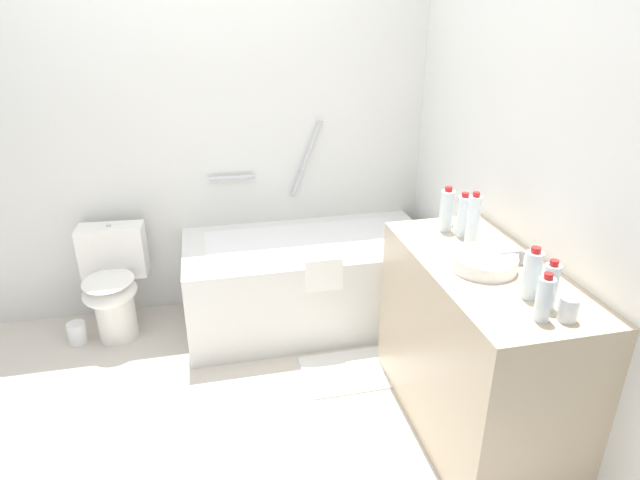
# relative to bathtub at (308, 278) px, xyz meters

# --- Properties ---
(ground_plane) EXTENTS (4.00, 4.00, 0.00)m
(ground_plane) POSITION_rel_bathtub_xyz_m (-0.63, -0.81, -0.31)
(ground_plane) COLOR beige
(wall_back_tiled) EXTENTS (3.40, 0.10, 2.37)m
(wall_back_tiled) POSITION_rel_bathtub_xyz_m (-0.63, 0.44, 0.88)
(wall_back_tiled) COLOR silver
(wall_back_tiled) RESTS_ON ground_plane
(wall_right_mirror) EXTENTS (0.10, 2.79, 2.37)m
(wall_right_mirror) POSITION_rel_bathtub_xyz_m (0.92, -0.81, 0.88)
(wall_right_mirror) COLOR silver
(wall_right_mirror) RESTS_ON ground_plane
(bathtub) EXTENTS (1.56, 0.77, 1.26)m
(bathtub) POSITION_rel_bathtub_xyz_m (0.00, 0.00, 0.00)
(bathtub) COLOR silver
(bathtub) RESTS_ON ground_plane
(toilet) EXTENTS (0.41, 0.53, 0.70)m
(toilet) POSITION_rel_bathtub_xyz_m (-1.22, 0.12, 0.05)
(toilet) COLOR white
(toilet) RESTS_ON ground_plane
(vanity_counter) EXTENTS (0.56, 1.16, 0.89)m
(vanity_counter) POSITION_rel_bathtub_xyz_m (0.59, -1.12, 0.13)
(vanity_counter) COLOR tan
(vanity_counter) RESTS_ON ground_plane
(sink_basin) EXTENTS (0.29, 0.29, 0.06)m
(sink_basin) POSITION_rel_bathtub_xyz_m (0.55, -1.14, 0.61)
(sink_basin) COLOR white
(sink_basin) RESTS_ON vanity_counter
(sink_faucet) EXTENTS (0.12, 0.15, 0.07)m
(sink_faucet) POSITION_rel_bathtub_xyz_m (0.72, -1.14, 0.61)
(sink_faucet) COLOR #ACACB1
(sink_faucet) RESTS_ON vanity_counter
(water_bottle_0) EXTENTS (0.07, 0.07, 0.22)m
(water_bottle_0) POSITION_rel_bathtub_xyz_m (0.61, -1.41, 0.68)
(water_bottle_0) COLOR silver
(water_bottle_0) RESTS_ON vanity_counter
(water_bottle_1) EXTENTS (0.06, 0.06, 0.26)m
(water_bottle_1) POSITION_rel_bathtub_xyz_m (0.62, -0.89, 0.70)
(water_bottle_1) COLOR silver
(water_bottle_1) RESTS_ON vanity_counter
(water_bottle_2) EXTENTS (0.06, 0.06, 0.20)m
(water_bottle_2) POSITION_rel_bathtub_xyz_m (0.63, -1.50, 0.67)
(water_bottle_2) COLOR silver
(water_bottle_2) RESTS_ON vanity_counter
(water_bottle_3) EXTENTS (0.06, 0.06, 0.23)m
(water_bottle_3) POSITION_rel_bathtub_xyz_m (0.62, -0.79, 0.68)
(water_bottle_3) COLOR silver
(water_bottle_3) RESTS_ON vanity_counter
(water_bottle_4) EXTENTS (0.06, 0.06, 0.19)m
(water_bottle_4) POSITION_rel_bathtub_xyz_m (0.56, -1.57, 0.67)
(water_bottle_4) COLOR silver
(water_bottle_4) RESTS_ON vanity_counter
(water_bottle_5) EXTENTS (0.07, 0.07, 0.23)m
(water_bottle_5) POSITION_rel_bathtub_xyz_m (0.57, -0.71, 0.69)
(water_bottle_5) COLOR silver
(water_bottle_5) RESTS_ON vanity_counter
(drinking_glass_0) EXTENTS (0.07, 0.07, 0.09)m
(drinking_glass_0) POSITION_rel_bathtub_xyz_m (0.65, -1.59, 0.62)
(drinking_glass_0) COLOR white
(drinking_glass_0) RESTS_ON vanity_counter
(drinking_glass_1) EXTENTS (0.07, 0.07, 0.10)m
(drinking_glass_1) POSITION_rel_bathtub_xyz_m (0.61, -0.63, 0.63)
(drinking_glass_1) COLOR white
(drinking_glass_1) RESTS_ON vanity_counter
(bath_mat) EXTENTS (0.61, 0.38, 0.01)m
(bath_mat) POSITION_rel_bathtub_xyz_m (0.15, -0.62, -0.30)
(bath_mat) COLOR white
(bath_mat) RESTS_ON ground_plane
(toilet_paper_roll) EXTENTS (0.11, 0.11, 0.14)m
(toilet_paper_roll) POSITION_rel_bathtub_xyz_m (-1.46, 0.04, -0.24)
(toilet_paper_roll) COLOR white
(toilet_paper_roll) RESTS_ON ground_plane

